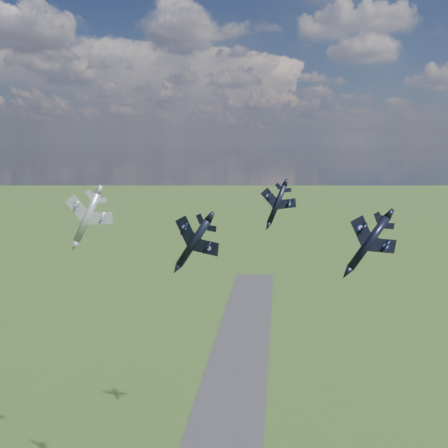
% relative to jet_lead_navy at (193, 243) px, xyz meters
% --- Properties ---
extents(jet_lead_navy, '(14.91, 17.92, 8.87)m').
position_rel_jet_lead_navy_xyz_m(jet_lead_navy, '(0.00, 0.00, 0.00)').
color(jet_lead_navy, black).
extents(jet_right_navy, '(12.60, 15.33, 7.74)m').
position_rel_jet_lead_navy_xyz_m(jet_right_navy, '(29.94, -9.97, 3.22)').
color(jet_right_navy, black).
extents(jet_high_navy, '(12.42, 15.49, 6.33)m').
position_rel_jet_lead_navy_xyz_m(jet_high_navy, '(15.27, 31.45, 3.17)').
color(jet_high_navy, black).
extents(jet_left_silver, '(14.47, 18.08, 8.23)m').
position_rel_jet_lead_navy_xyz_m(jet_left_silver, '(-26.16, 11.41, 2.31)').
color(jet_left_silver, '#989AA2').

